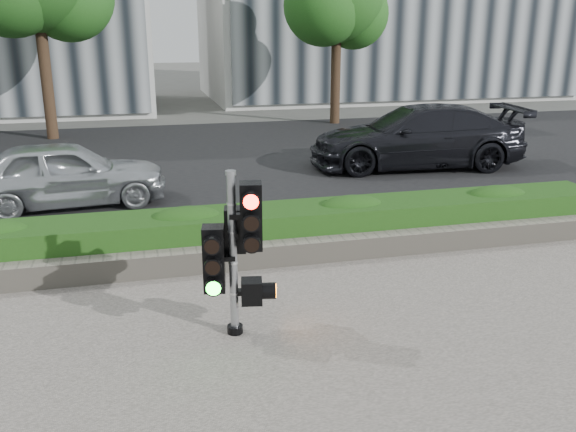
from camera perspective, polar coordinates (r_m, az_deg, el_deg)
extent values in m
plane|color=#51514C|center=(7.64, 1.63, -9.88)|extent=(120.00, 120.00, 0.00)
cube|color=black|center=(17.00, -7.54, 5.28)|extent=(60.00, 13.00, 0.02)
cube|color=gray|center=(10.44, -3.04, -1.92)|extent=(60.00, 0.25, 0.12)
cube|color=gray|center=(9.24, -1.54, -3.57)|extent=(12.00, 0.32, 0.34)
cube|color=#347223|center=(9.79, -2.38, -1.32)|extent=(12.00, 1.00, 0.68)
cylinder|color=black|center=(21.26, -21.69, 12.08)|extent=(0.36, 0.36, 4.03)
cylinder|color=black|center=(23.30, 4.48, 13.00)|extent=(0.36, 0.36, 3.58)
sphere|color=#184614|center=(23.80, 6.20, 18.28)|extent=(2.56, 2.56, 2.56)
sphere|color=#184614|center=(22.69, 3.33, 19.05)|extent=(2.82, 2.82, 2.82)
cylinder|color=black|center=(7.33, -4.98, -10.49)|extent=(0.19, 0.19, 0.09)
cylinder|color=gray|center=(6.96, -5.17, -3.84)|extent=(0.10, 0.10, 1.91)
cylinder|color=gray|center=(6.67, -5.39, 4.05)|extent=(0.12, 0.12, 0.05)
cube|color=#FF1107|center=(6.77, -3.47, -0.01)|extent=(0.28, 0.28, 0.77)
cube|color=#14E51E|center=(6.94, -6.95, -3.99)|extent=(0.28, 0.28, 0.77)
cube|color=black|center=(7.07, -4.96, -1.27)|extent=(0.28, 0.28, 0.52)
cube|color=orange|center=(7.15, -3.41, -7.04)|extent=(0.28, 0.28, 0.28)
imported|color=silver|center=(12.99, -20.15, 3.75)|extent=(4.08, 1.99, 1.34)
imported|color=black|center=(16.10, 11.90, 7.30)|extent=(5.67, 2.82, 1.58)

